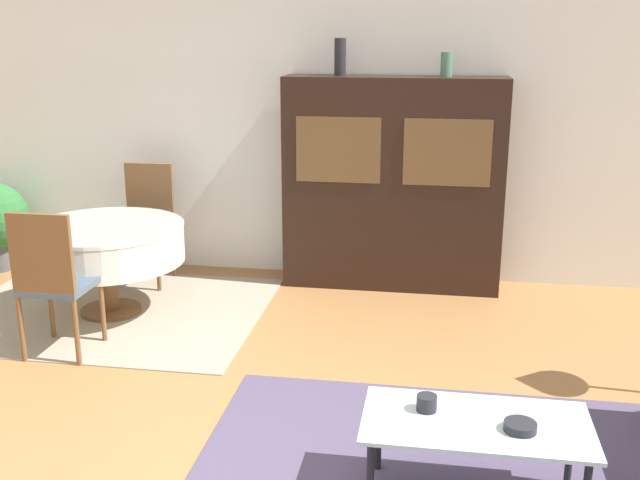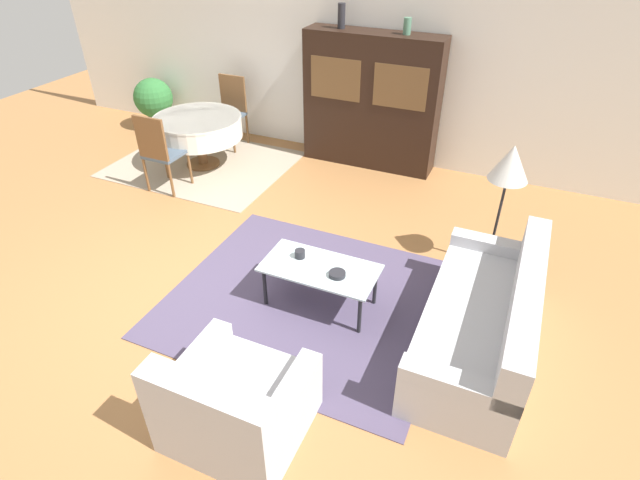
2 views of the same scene
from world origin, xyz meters
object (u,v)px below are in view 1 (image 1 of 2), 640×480
(dining_chair_near, at_px, (52,276))
(vase_short, at_px, (446,64))
(display_cabinet, at_px, (393,184))
(cup, at_px, (427,403))
(vase_tall, at_px, (340,57))
(bowl, at_px, (520,427))
(coffee_table, at_px, (476,429))
(dining_chair_far, at_px, (146,216))
(dining_table, at_px, (106,244))

(dining_chair_near, relative_size, vase_short, 5.25)
(display_cabinet, xyz_separation_m, cup, (0.39, -3.10, -0.43))
(vase_tall, relative_size, vase_short, 1.54)
(bowl, bearing_deg, vase_tall, 111.79)
(coffee_table, bearing_deg, cup, 164.44)
(vase_tall, bearing_deg, dining_chair_far, -172.44)
(display_cabinet, xyz_separation_m, dining_chair_far, (-2.18, -0.23, -0.32))
(dining_table, xyz_separation_m, dining_chair_near, (-0.00, -0.84, 0.01))
(dining_table, distance_m, cup, 3.28)
(display_cabinet, distance_m, bowl, 3.36)
(dining_chair_far, bearing_deg, vase_short, -175.00)
(dining_chair_near, bearing_deg, vase_tall, 48.20)
(coffee_table, relative_size, vase_short, 5.37)
(dining_table, distance_m, dining_chair_far, 0.85)
(coffee_table, xyz_separation_m, bowl, (0.19, -0.05, 0.06))
(coffee_table, relative_size, dining_chair_far, 1.02)
(dining_table, bearing_deg, dining_chair_near, -90.00)
(dining_chair_far, height_order, vase_tall, vase_tall)
(dining_chair_far, distance_m, cup, 3.86)
(vase_tall, bearing_deg, dining_chair_near, -131.80)
(dining_chair_far, xyz_separation_m, vase_tall, (1.71, 0.23, 1.39))
(cup, bearing_deg, bowl, -15.68)
(display_cabinet, distance_m, dining_table, 2.46)
(dining_chair_near, height_order, dining_chair_far, same)
(bowl, bearing_deg, coffee_table, 164.17)
(display_cabinet, relative_size, vase_tall, 6.10)
(dining_chair_far, xyz_separation_m, bowl, (3.00, -3.00, -0.13))
(coffee_table, bearing_deg, display_cabinet, 101.17)
(bowl, distance_m, vase_short, 3.57)
(bowl, bearing_deg, dining_chair_near, 156.48)
(display_cabinet, height_order, cup, display_cabinet)
(display_cabinet, xyz_separation_m, dining_chair_near, (-2.18, -1.92, -0.32))
(dining_chair_far, relative_size, vase_tall, 3.40)
(dining_chair_near, bearing_deg, vase_short, 36.42)
(vase_tall, xyz_separation_m, vase_short, (0.88, 0.00, -0.05))
(vase_tall, bearing_deg, coffee_table, -70.93)
(dining_chair_near, height_order, bowl, dining_chair_near)
(display_cabinet, bearing_deg, dining_chair_near, -138.74)
(coffee_table, relative_size, display_cabinet, 0.57)
(dining_table, xyz_separation_m, cup, (2.57, -2.03, -0.10))
(vase_tall, bearing_deg, vase_short, 0.00)
(display_cabinet, height_order, dining_chair_far, display_cabinet)
(dining_table, distance_m, dining_chair_near, 0.85)
(bowl, bearing_deg, cup, 164.32)
(coffee_table, bearing_deg, vase_short, 93.82)
(cup, relative_size, bowl, 0.65)
(cup, xyz_separation_m, vase_tall, (-0.86, 3.10, 1.51))
(dining_chair_near, relative_size, dining_chair_far, 1.00)
(coffee_table, distance_m, bowl, 0.21)
(dining_chair_near, distance_m, cup, 2.84)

